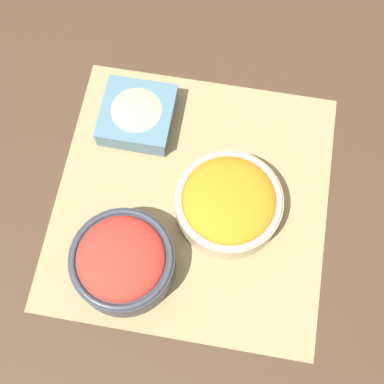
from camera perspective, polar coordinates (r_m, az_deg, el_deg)
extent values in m
plane|color=#422D1E|center=(0.89, 0.00, -0.77)|extent=(3.00, 3.00, 0.00)
cube|color=#937F56|center=(0.89, 0.00, -0.73)|extent=(0.46, 0.45, 0.00)
cylinder|color=#C6B28E|center=(0.87, 3.92, -1.28)|extent=(0.17, 0.17, 0.04)
torus|color=#C6B28E|center=(0.85, 4.01, -0.82)|extent=(0.17, 0.17, 0.01)
ellipsoid|color=orange|center=(0.85, 4.01, -0.82)|extent=(0.15, 0.15, 0.04)
cube|color=slate|center=(0.94, -5.83, 8.06)|extent=(0.12, 0.12, 0.04)
cube|color=slate|center=(0.92, -5.95, 8.65)|extent=(0.12, 0.12, 0.00)
ellipsoid|color=#A8CC7F|center=(0.92, -5.93, 8.58)|extent=(0.09, 0.09, 0.02)
cylinder|color=#333842|center=(0.84, -7.31, -7.48)|extent=(0.16, 0.16, 0.06)
torus|color=#333842|center=(0.81, -7.55, -7.02)|extent=(0.16, 0.16, 0.01)
ellipsoid|color=red|center=(0.81, -7.55, -7.02)|extent=(0.13, 0.13, 0.05)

